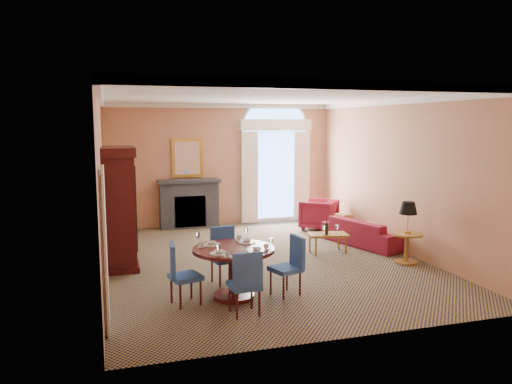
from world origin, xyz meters
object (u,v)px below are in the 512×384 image
object	(u,v)px
sofa	(365,232)
side_table	(407,225)
armchair	(319,214)
armoire	(119,210)
dining_table	(234,261)
coffee_table	(328,235)

from	to	relation	value
sofa	side_table	size ratio (longest dim) A/B	1.70
sofa	armchair	xyz separation A→B (m)	(-0.33, 1.80, 0.09)
armoire	dining_table	distance (m)	2.85
dining_table	sofa	distance (m)	4.41
sofa	armchair	world-z (taller)	armchair
dining_table	sofa	world-z (taller)	dining_table
armoire	armchair	xyz separation A→B (m)	(4.94, 2.00, -0.70)
sofa	side_table	distance (m)	1.61
armchair	coffee_table	distance (m)	2.31
dining_table	side_table	world-z (taller)	side_table
side_table	coffee_table	bearing A→B (deg)	134.31
armoire	armchair	world-z (taller)	armoire
armchair	coffee_table	size ratio (longest dim) A/B	0.99
armoire	coffee_table	distance (m)	4.26
armoire	dining_table	world-z (taller)	armoire
sofa	coffee_table	world-z (taller)	coffee_table
armoire	armchair	bearing A→B (deg)	22.00
armchair	side_table	xyz separation A→B (m)	(0.38, -3.34, 0.36)
sofa	side_table	world-z (taller)	side_table
armoire	side_table	xyz separation A→B (m)	(5.32, -1.34, -0.34)
armchair	coffee_table	xyz separation A→B (m)	(-0.75, -2.18, -0.00)
dining_table	armoire	bearing A→B (deg)	125.72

